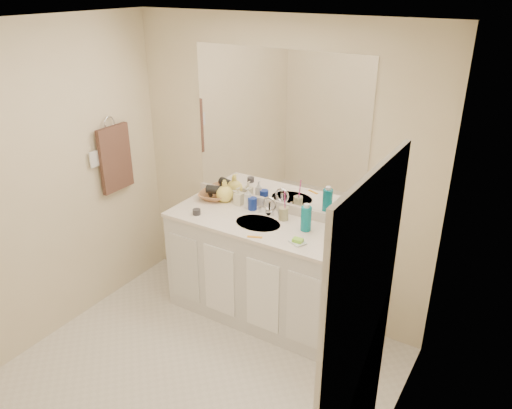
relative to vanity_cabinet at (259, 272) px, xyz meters
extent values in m
cube|color=silver|center=(0.00, -1.02, -0.42)|extent=(2.60, 2.60, 0.00)
cube|color=white|center=(0.00, -1.02, 1.97)|extent=(2.60, 2.60, 0.02)
cube|color=beige|center=(0.00, 0.28, 0.77)|extent=(2.60, 0.02, 2.40)
cube|color=beige|center=(-1.30, -1.02, 0.77)|extent=(0.02, 2.60, 2.40)
cube|color=beige|center=(1.30, -1.02, 0.77)|extent=(0.02, 2.60, 2.40)
cube|color=silver|center=(0.00, 0.00, 0.00)|extent=(1.50, 0.55, 0.85)
cube|color=white|center=(0.00, 0.00, 0.44)|extent=(1.52, 0.57, 0.03)
cube|color=silver|center=(0.00, 0.26, 0.50)|extent=(1.52, 0.03, 0.08)
cylinder|color=silver|center=(0.00, -0.02, 0.44)|extent=(0.37, 0.37, 0.02)
cylinder|color=silver|center=(0.00, 0.16, 0.51)|extent=(0.02, 0.02, 0.11)
cube|color=white|center=(0.00, 0.27, 1.14)|extent=(1.48, 0.01, 1.20)
cylinder|color=navy|center=(-0.17, 0.17, 0.51)|extent=(0.10, 0.10, 0.10)
cylinder|color=tan|center=(0.14, 0.14, 0.51)|extent=(0.08, 0.08, 0.10)
cylinder|color=#DB3990|center=(0.15, 0.14, 0.60)|extent=(0.02, 0.04, 0.20)
cylinder|color=#0B7889|center=(0.37, 0.07, 0.55)|extent=(0.11, 0.11, 0.19)
cylinder|color=silver|center=(0.56, 0.18, 0.54)|extent=(0.08, 0.08, 0.18)
cube|color=silver|center=(0.41, -0.15, 0.46)|extent=(0.14, 0.13, 0.01)
cube|color=#8EE638|center=(0.41, -0.15, 0.48)|extent=(0.07, 0.05, 0.03)
cube|color=orange|center=(0.10, -0.23, 0.46)|extent=(0.11, 0.06, 0.00)
cylinder|color=#2B2A2F|center=(-0.50, -0.15, 0.48)|extent=(0.07, 0.07, 0.05)
imported|color=silver|center=(-0.22, 0.18, 0.54)|extent=(0.07, 0.07, 0.18)
imported|color=beige|center=(-0.32, 0.19, 0.53)|extent=(0.07, 0.07, 0.15)
imported|color=#FEEA63|center=(-0.46, 0.19, 0.55)|extent=(0.19, 0.19, 0.19)
imported|color=#A16A41|center=(-0.57, 0.18, 0.49)|extent=(0.30, 0.30, 0.06)
cylinder|color=black|center=(-0.55, 0.18, 0.54)|extent=(0.16, 0.11, 0.07)
torus|color=silver|center=(-1.27, -0.25, 1.12)|extent=(0.01, 0.11, 0.11)
cube|color=#301F1A|center=(-1.25, -0.25, 0.82)|extent=(0.04, 0.32, 0.55)
cube|color=silver|center=(-1.27, -0.45, 0.88)|extent=(0.01, 0.08, 0.13)
cube|color=silver|center=(1.29, -1.32, 0.57)|extent=(0.02, 0.82, 2.00)
camera|label=1|loc=(1.80, -2.99, 2.20)|focal=35.00mm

